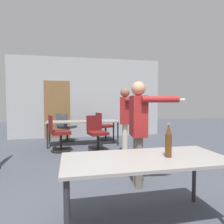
# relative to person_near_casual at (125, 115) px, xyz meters

# --- Properties ---
(back_wall) EXTENTS (5.55, 0.12, 2.90)m
(back_wall) POSITION_rel_person_near_casual_xyz_m (-0.66, 2.90, 0.46)
(back_wall) COLOR #B2B5B7
(back_wall) RESTS_ON ground_plane
(conference_table_near) EXTENTS (1.74, 0.78, 0.73)m
(conference_table_near) POSITION_rel_person_near_casual_xyz_m (-0.52, -2.59, -0.32)
(conference_table_near) COLOR gray
(conference_table_near) RESTS_ON ground_plane
(conference_table_far) EXTENTS (2.13, 0.71, 0.73)m
(conference_table_far) POSITION_rel_person_near_casual_xyz_m (-0.90, 1.48, -0.32)
(conference_table_far) COLOR gray
(conference_table_far) RESTS_ON ground_plane
(person_near_casual) EXTENTS (0.72, 0.75, 1.64)m
(person_near_casual) POSITION_rel_person_near_casual_xyz_m (0.00, 0.00, 0.00)
(person_near_casual) COLOR beige
(person_near_casual) RESTS_ON ground_plane
(person_left_plaid) EXTENTS (0.72, 0.63, 1.62)m
(person_left_plaid) POSITION_rel_person_near_casual_xyz_m (-0.25, -1.64, 0.00)
(person_left_plaid) COLOR slate
(person_left_plaid) RESTS_ON ground_plane
(office_chair_far_right) EXTENTS (0.57, 0.62, 0.93)m
(office_chair_far_right) POSITION_rel_person_near_casual_xyz_m (-0.58, 0.76, -0.55)
(office_chair_far_right) COLOR black
(office_chair_far_right) RESTS_ON ground_plane
(office_chair_side_rolled) EXTENTS (0.68, 0.69, 0.93)m
(office_chair_side_rolled) POSITION_rel_person_near_casual_xyz_m (-1.43, 2.15, -0.55)
(office_chair_side_rolled) COLOR black
(office_chair_side_rolled) RESTS_ON ground_plane
(office_chair_far_left) EXTENTS (0.60, 0.54, 0.96)m
(office_chair_far_left) POSITION_rel_person_near_casual_xyz_m (-1.60, 0.83, -0.53)
(office_chair_far_left) COLOR black
(office_chair_far_left) RESTS_ON ground_plane
(office_chair_mid_tucked) EXTENTS (0.61, 0.56, 0.92)m
(office_chair_mid_tucked) POSITION_rel_person_near_casual_xyz_m (-0.15, 2.22, -0.55)
(office_chair_mid_tucked) COLOR black
(office_chair_mid_tucked) RESTS_ON ground_plane
(beer_bottle) EXTENTS (0.07, 0.07, 0.36)m
(beer_bottle) POSITION_rel_person_near_casual_xyz_m (-0.27, -2.62, -0.09)
(beer_bottle) COLOR #563314
(beer_bottle) RESTS_ON conference_table_near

